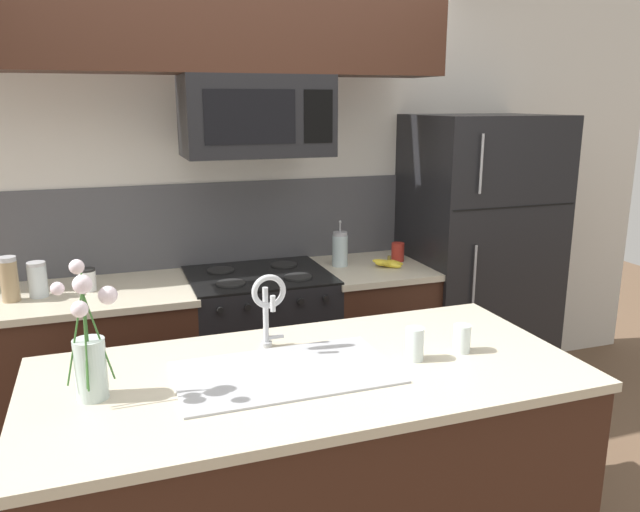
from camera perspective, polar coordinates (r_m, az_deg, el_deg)
name	(u,v)px	position (r m, az deg, el deg)	size (l,w,h in m)	color
rear_partition	(290,193)	(3.77, -2.71, 5.77)	(5.20, 0.10, 2.60)	silver
splash_band	(244,222)	(3.67, -6.93, 3.07)	(3.23, 0.01, 0.48)	#4C4C51
back_counter_left	(102,375)	(3.49, -19.35, -10.22)	(0.97, 0.65, 0.91)	#381E14
back_counter_right	(370,339)	(3.77, 4.64, -7.55)	(0.62, 0.65, 0.91)	#381E14
stove_range	(261,353)	(3.57, -5.45, -8.79)	(0.76, 0.64, 0.93)	black
microwave	(256,116)	(3.27, -5.89, 12.61)	(0.74, 0.40, 0.40)	black
upper_cabinet_band	(219,9)	(3.23, -9.23, 21.41)	(2.29, 0.34, 0.60)	#381E14
refrigerator	(475,260)	(3.99, 13.96, -0.33)	(0.82, 0.74, 1.76)	black
storage_jar_tall	(9,279)	(3.30, -26.54, -1.91)	(0.08, 0.08, 0.22)	#997F5B
storage_jar_medium	(38,280)	(3.32, -24.41, -1.97)	(0.09, 0.09, 0.17)	silver
storage_jar_short	(87,280)	(3.34, -20.50, -2.04)	(0.08, 0.08, 0.11)	silver
banana_bunch	(389,263)	(3.61, 6.33, -0.66)	(0.19, 0.16, 0.08)	yellow
french_press	(340,249)	(3.59, 1.84, 0.64)	(0.09, 0.09, 0.27)	silver
coffee_tin	(398,252)	(3.74, 7.12, 0.37)	(0.08, 0.08, 0.11)	#B22D23
island_counter	(309,482)	(2.47, -0.97, -19.98)	(1.95, 0.91, 0.91)	#381E14
kitchen_sink	(285,391)	(2.26, -3.18, -12.23)	(0.76, 0.44, 0.16)	#ADAFB5
sink_faucet	(268,301)	(2.35, -4.75, -4.14)	(0.14, 0.14, 0.31)	#B7BABF
drinking_glass	(415,344)	(2.33, 8.65, -7.96)	(0.07, 0.07, 0.12)	silver
spare_glass	(462,338)	(2.44, 12.84, -7.36)	(0.07, 0.07, 0.11)	silver
flower_vase	(90,356)	(2.11, -20.28, -8.54)	(0.19, 0.16, 0.48)	silver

